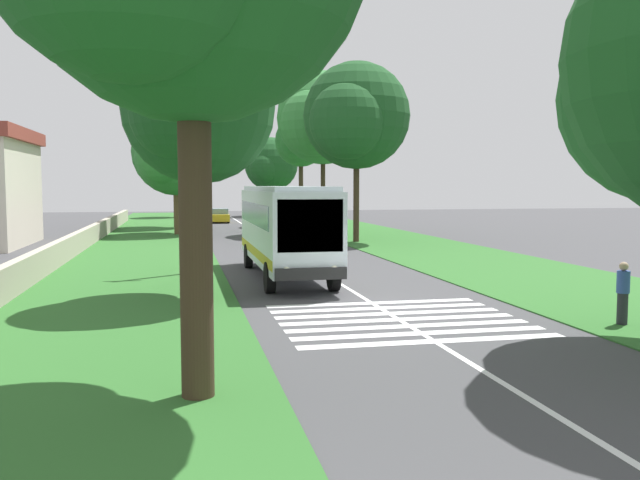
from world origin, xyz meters
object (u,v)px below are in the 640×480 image
roadside_tree_right_4 (270,165)px  trailing_car_0 (291,229)px  roadside_tree_left_1 (196,112)px  roadside_tree_left_0 (174,168)px  trailing_car_3 (220,216)px  roadside_tree_left_3 (173,141)px  coach_bus (285,225)px  roadside_tree_left_2 (174,154)px  roadside_tree_right_3 (353,119)px  roadside_tree_right_1 (300,142)px  trailing_car_1 (274,223)px  trailing_car_2 (266,220)px  roadside_tree_right_2 (320,120)px  utility_pole (195,185)px  pedestrian (623,292)px

roadside_tree_right_4 → trailing_car_0: bearing=174.8°
roadside_tree_right_4 → roadside_tree_left_1: bearing=170.1°
roadside_tree_right_4 → roadside_tree_left_0: bearing=96.5°
trailing_car_3 → roadside_tree_left_3: bearing=149.0°
trailing_car_0 → trailing_car_3: (21.24, 3.82, 0.00)m
coach_bus → roadside_tree_left_1: (-4.46, 3.62, 4.02)m
roadside_tree_left_2 → roadside_tree_right_4: bearing=-20.9°
roadside_tree_right_3 → roadside_tree_left_2: bearing=50.7°
roadside_tree_right_1 → roadside_tree_left_2: bearing=130.2°
trailing_car_1 → trailing_car_3: size_ratio=1.00×
trailing_car_2 → roadside_tree_left_2: 12.16m
trailing_car_3 → roadside_tree_right_1: (-6.41, -7.12, 7.11)m
trailing_car_0 → roadside_tree_right_2: roadside_tree_right_2 is taller
roadside_tree_left_0 → roadside_tree_left_3: 19.60m
trailing_car_0 → trailing_car_3: size_ratio=1.00×
roadside_tree_right_2 → utility_pole: size_ratio=1.76×
trailing_car_0 → roadside_tree_right_1: (14.83, -3.29, 7.11)m
coach_bus → trailing_car_0: 20.66m
trailing_car_2 → trailing_car_1: bearing=179.1°
trailing_car_0 → roadside_tree_left_2: size_ratio=0.45×
pedestrian → roadside_tree_left_3: bearing=14.9°
coach_bus → roadside_tree_left_1: size_ratio=1.27×
coach_bus → roadside_tree_left_0: roadside_tree_left_0 is taller
roadside_tree_right_1 → roadside_tree_right_2: size_ratio=0.82×
roadside_tree_left_3 → pedestrian: (-45.40, -12.10, -6.77)m
trailing_car_2 → roadside_tree_left_0: bearing=21.4°
coach_bus → roadside_tree_left_1: 7.01m
roadside_tree_left_3 → roadside_tree_right_3: roadside_tree_right_3 is taller
coach_bus → trailing_car_2: bearing=-5.9°
trailing_car_1 → roadside_tree_right_4: roadside_tree_right_4 is taller
trailing_car_0 → roadside_tree_left_3: size_ratio=0.39×
roadside_tree_left_0 → utility_pole: bearing=-178.7°
trailing_car_0 → roadside_tree_left_2: 11.09m
roadside_tree_right_1 → roadside_tree_right_2: roadside_tree_right_2 is taller
roadside_tree_left_3 → roadside_tree_right_1: roadside_tree_left_3 is taller
trailing_car_1 → trailing_car_3: same height
roadside_tree_left_2 → roadside_tree_right_3: roadside_tree_right_3 is taller
roadside_tree_right_1 → roadside_tree_right_2: (-10.45, 0.23, 1.05)m
pedestrian → roadside_tree_right_1: bearing=0.7°
trailing_car_1 → roadside_tree_right_4: size_ratio=0.45×
roadside_tree_left_0 → roadside_tree_right_2: 31.25m
trailing_car_0 → roadside_tree_right_1: 16.78m
trailing_car_3 → roadside_tree_right_4: size_ratio=0.45×
trailing_car_2 → trailing_car_0: bearing=-179.1°
roadside_tree_left_2 → roadside_tree_right_3: 15.09m
roadside_tree_left_1 → roadside_tree_right_1: 40.99m
roadside_tree_left_3 → pedestrian: bearing=-165.1°
roadside_tree_left_0 → roadside_tree_right_4: 11.57m
roadside_tree_left_0 → roadside_tree_right_3: (-37.61, -11.80, 2.29)m
coach_bus → trailing_car_2: (32.90, -3.39, -1.48)m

